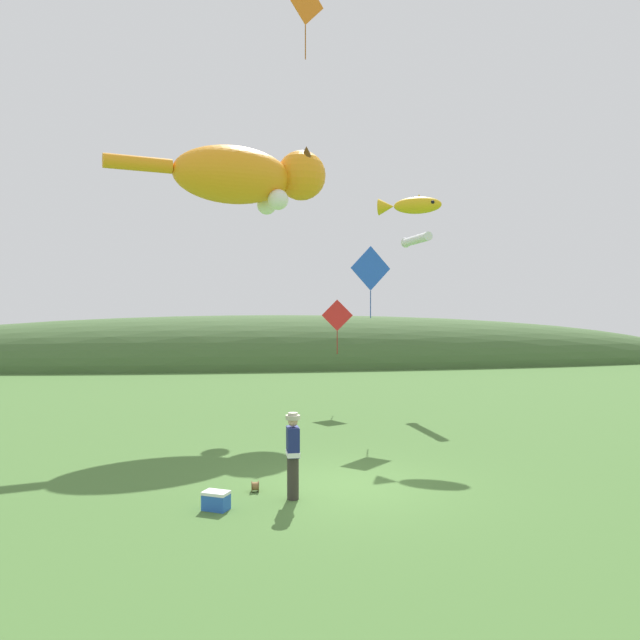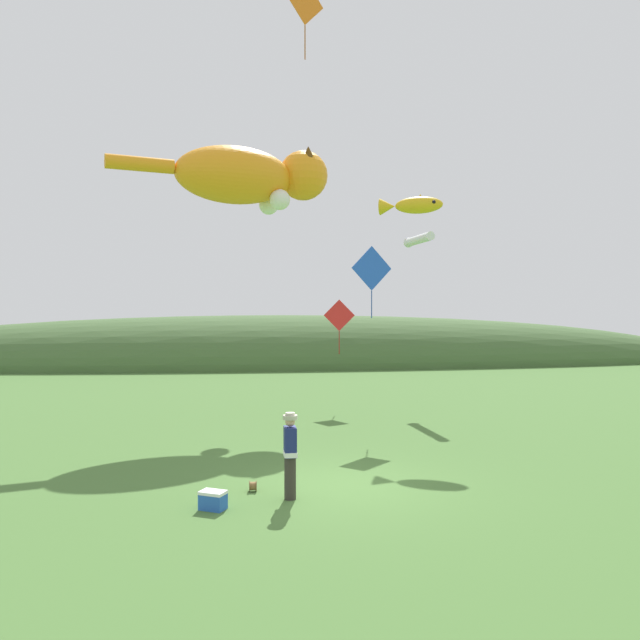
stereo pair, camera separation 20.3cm
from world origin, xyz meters
TOP-DOWN VIEW (x-y plane):
  - ground_plane at (0.00, 0.00)m, footprint 120.00×120.00m
  - distant_hill_ridge at (0.00, 29.02)m, footprint 62.87×10.02m
  - festival_attendant at (-1.19, -0.79)m, footprint 0.30×0.43m
  - kite_spool at (-1.94, -0.16)m, footprint 0.16×0.23m
  - picnic_cooler at (-2.72, -1.25)m, footprint 0.58×0.51m
  - kite_giant_cat at (-1.92, 9.95)m, footprint 7.96×3.48m
  - kite_fish_windsock at (3.37, 6.70)m, footprint 2.14×1.37m
  - kite_tube_streamer at (5.05, 11.79)m, footprint 0.61×2.66m
  - kite_diamond_red at (1.55, 10.67)m, footprint 1.18×0.41m
  - kite_diamond_orange at (-0.51, 3.09)m, footprint 1.06×0.68m
  - kite_diamond_blue at (2.03, 6.67)m, footprint 1.41×0.41m

SIDE VIEW (x-z plane):
  - ground_plane at x=0.00m, z-range 0.00..0.00m
  - distant_hill_ridge at x=0.00m, z-range -3.36..3.36m
  - kite_spool at x=-1.94m, z-range 0.00..0.23m
  - picnic_cooler at x=-2.72m, z-range 0.00..0.36m
  - festival_attendant at x=-1.19m, z-range 0.07..1.84m
  - kite_diamond_red at x=1.55m, z-range 2.51..4.65m
  - kite_diamond_blue at x=2.03m, z-range 4.00..6.36m
  - kite_tube_streamer at x=5.05m, z-range 6.50..6.94m
  - kite_fish_windsock at x=3.37m, z-range 6.96..7.60m
  - kite_giant_cat at x=-1.92m, z-range 7.51..10.00m
  - kite_diamond_orange at x=-0.51m, z-range 10.89..13.03m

